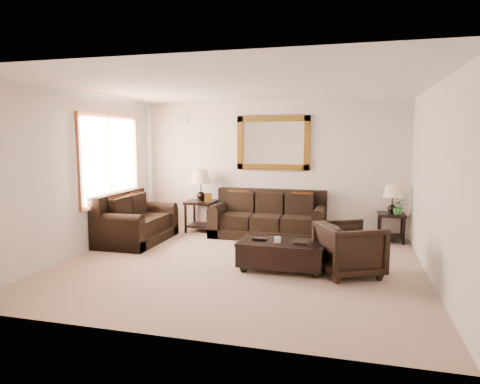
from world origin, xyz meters
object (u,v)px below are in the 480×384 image
(sofa, at_px, (269,220))
(armchair, at_px, (350,247))
(end_table_left, at_px, (201,191))
(coffee_table, at_px, (282,252))
(loveseat, at_px, (134,224))
(end_table_right, at_px, (392,205))

(sofa, distance_m, armchair, 2.64)
(end_table_left, bearing_deg, coffee_table, -47.15)
(sofa, distance_m, loveseat, 2.61)
(sofa, height_order, armchair, sofa)
(end_table_right, bearing_deg, sofa, -176.24)
(coffee_table, bearing_deg, sofa, 107.41)
(sofa, xyz_separation_m, coffee_table, (0.61, -2.13, -0.06))
(loveseat, relative_size, armchair, 1.99)
(sofa, bearing_deg, loveseat, -155.67)
(loveseat, bearing_deg, coffee_table, -109.42)
(end_table_right, height_order, coffee_table, end_table_right)
(end_table_left, height_order, coffee_table, end_table_left)
(sofa, height_order, loveseat, loveseat)
(end_table_left, bearing_deg, sofa, -4.06)
(end_table_left, height_order, armchair, end_table_left)
(loveseat, xyz_separation_m, armchair, (3.96, -1.04, 0.07))
(end_table_right, bearing_deg, coffee_table, -126.92)
(loveseat, bearing_deg, end_table_left, -37.91)
(end_table_left, bearing_deg, end_table_right, 0.75)
(end_table_left, relative_size, armchair, 1.57)
(loveseat, bearing_deg, armchair, -104.70)
(sofa, relative_size, coffee_table, 1.74)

